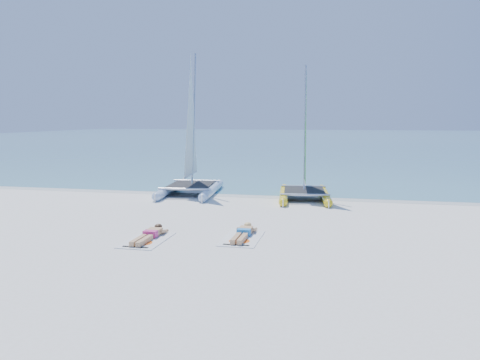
# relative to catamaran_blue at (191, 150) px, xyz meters

# --- Properties ---
(ground) EXTENTS (140.00, 140.00, 0.00)m
(ground) POSITION_rel_catamaran_blue_xyz_m (3.34, -5.42, -1.91)
(ground) COLOR white
(ground) RESTS_ON ground
(sea) EXTENTS (140.00, 115.00, 0.01)m
(sea) POSITION_rel_catamaran_blue_xyz_m (3.34, 57.58, -1.90)
(sea) COLOR #6BB2B3
(sea) RESTS_ON ground
(wet_sand_strip) EXTENTS (140.00, 1.40, 0.01)m
(wet_sand_strip) POSITION_rel_catamaran_blue_xyz_m (3.34, 0.08, -1.90)
(wet_sand_strip) COLOR beige
(wet_sand_strip) RESTS_ON ground
(catamaran_blue) EXTENTS (2.68, 4.88, 6.39)m
(catamaran_blue) POSITION_rel_catamaran_blue_xyz_m (0.00, 0.00, 0.00)
(catamaran_blue) COLOR #A9BFDF
(catamaran_blue) RESTS_ON ground
(catamaran_yellow) EXTENTS (2.42, 4.56, 5.70)m
(catamaran_yellow) POSITION_rel_catamaran_blue_xyz_m (4.92, 0.06, -0.11)
(catamaran_yellow) COLOR #FFF31A
(catamaran_yellow) RESTS_ON ground
(towel_a) EXTENTS (1.00, 1.85, 0.02)m
(towel_a) POSITION_rel_catamaran_blue_xyz_m (1.32, -7.91, -1.90)
(towel_a) COLOR white
(towel_a) RESTS_ON ground
(sunbather_a) EXTENTS (0.37, 1.73, 0.26)m
(sunbather_a) POSITION_rel_catamaran_blue_xyz_m (1.32, -7.72, -1.79)
(sunbather_a) COLOR tan
(sunbather_a) RESTS_ON towel_a
(towel_b) EXTENTS (1.00, 1.85, 0.02)m
(towel_b) POSITION_rel_catamaran_blue_xyz_m (3.79, -7.18, -1.90)
(towel_b) COLOR white
(towel_b) RESTS_ON ground
(sunbather_b) EXTENTS (0.37, 1.73, 0.26)m
(sunbather_b) POSITION_rel_catamaran_blue_xyz_m (3.79, -6.98, -1.79)
(sunbather_b) COLOR tan
(sunbather_b) RESTS_ON towel_b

